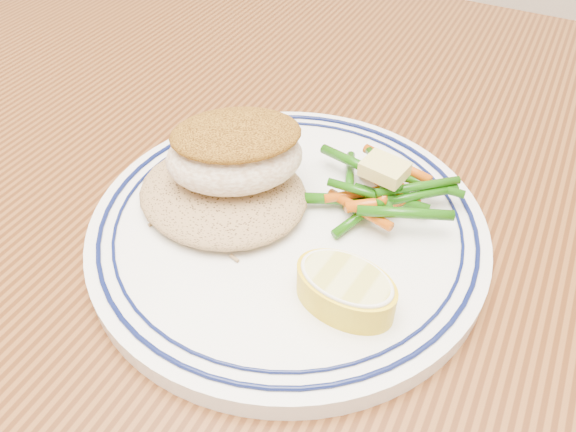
{
  "coord_description": "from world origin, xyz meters",
  "views": [
    {
      "loc": [
        0.12,
        -0.24,
        1.03
      ],
      "look_at": [
        -0.0,
        -0.0,
        0.77
      ],
      "focal_mm": 35.0,
      "sensor_mm": 36.0,
      "label": 1
    }
  ],
  "objects_px": {
    "dining_table": "(290,318)",
    "lemon_wedge": "(345,288)",
    "rice_pilaf": "(223,190)",
    "fish_fillet": "(235,151)",
    "vegetable_pile": "(380,191)",
    "plate": "(288,227)"
  },
  "relations": [
    {
      "from": "fish_fillet",
      "to": "vegetable_pile",
      "type": "distance_m",
      "value": 0.1
    },
    {
      "from": "fish_fillet",
      "to": "lemon_wedge",
      "type": "distance_m",
      "value": 0.12
    },
    {
      "from": "plate",
      "to": "fish_fillet",
      "type": "height_order",
      "value": "fish_fillet"
    },
    {
      "from": "rice_pilaf",
      "to": "plate",
      "type": "bearing_deg",
      "value": 3.88
    },
    {
      "from": "plate",
      "to": "lemon_wedge",
      "type": "height_order",
      "value": "lemon_wedge"
    },
    {
      "from": "dining_table",
      "to": "rice_pilaf",
      "type": "height_order",
      "value": "rice_pilaf"
    },
    {
      "from": "dining_table",
      "to": "rice_pilaf",
      "type": "relative_size",
      "value": 12.67
    },
    {
      "from": "fish_fillet",
      "to": "rice_pilaf",
      "type": "bearing_deg",
      "value": -119.34
    },
    {
      "from": "plate",
      "to": "fish_fillet",
      "type": "xyz_separation_m",
      "value": [
        -0.04,
        0.01,
        0.04
      ]
    },
    {
      "from": "dining_table",
      "to": "lemon_wedge",
      "type": "bearing_deg",
      "value": -39.15
    },
    {
      "from": "rice_pilaf",
      "to": "fish_fillet",
      "type": "height_order",
      "value": "fish_fillet"
    },
    {
      "from": "fish_fillet",
      "to": "plate",
      "type": "bearing_deg",
      "value": -9.23
    },
    {
      "from": "fish_fillet",
      "to": "dining_table",
      "type": "bearing_deg",
      "value": -5.65
    },
    {
      "from": "vegetable_pile",
      "to": "lemon_wedge",
      "type": "distance_m",
      "value": 0.09
    },
    {
      "from": "dining_table",
      "to": "vegetable_pile",
      "type": "xyz_separation_m",
      "value": [
        0.05,
        0.04,
        0.12
      ]
    },
    {
      "from": "rice_pilaf",
      "to": "fish_fillet",
      "type": "distance_m",
      "value": 0.03
    },
    {
      "from": "rice_pilaf",
      "to": "fish_fillet",
      "type": "xyz_separation_m",
      "value": [
        0.01,
        0.01,
        0.03
      ]
    },
    {
      "from": "fish_fillet",
      "to": "vegetable_pile",
      "type": "height_order",
      "value": "fish_fillet"
    },
    {
      "from": "rice_pilaf",
      "to": "fish_fillet",
      "type": "bearing_deg",
      "value": 60.66
    },
    {
      "from": "dining_table",
      "to": "plate",
      "type": "height_order",
      "value": "plate"
    },
    {
      "from": "fish_fillet",
      "to": "lemon_wedge",
      "type": "height_order",
      "value": "fish_fillet"
    },
    {
      "from": "plate",
      "to": "rice_pilaf",
      "type": "distance_m",
      "value": 0.05
    }
  ]
}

